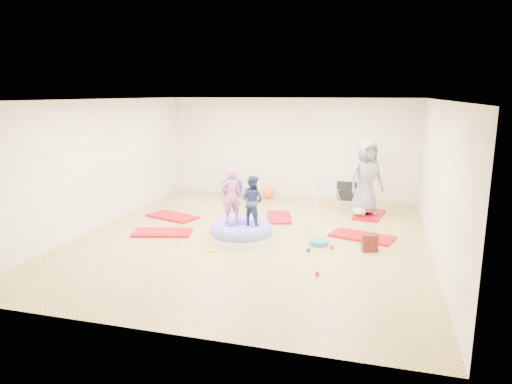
# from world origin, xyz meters

# --- Properties ---
(room) EXTENTS (7.01, 8.01, 2.81)m
(room) POSITION_xyz_m (0.00, 0.00, 1.40)
(room) COLOR tan
(room) RESTS_ON ground
(gym_mat_front_left) EXTENTS (1.33, 0.89, 0.05)m
(gym_mat_front_left) POSITION_xyz_m (-1.91, -0.27, 0.03)
(gym_mat_front_left) COLOR #BC0414
(gym_mat_front_left) RESTS_ON ground
(gym_mat_mid_left) EXTENTS (1.34, 0.96, 0.05)m
(gym_mat_mid_left) POSITION_xyz_m (-2.27, 0.98, 0.03)
(gym_mat_mid_left) COLOR #BC0414
(gym_mat_mid_left) RESTS_ON ground
(gym_mat_center_back) EXTENTS (0.81, 1.20, 0.05)m
(gym_mat_center_back) POSITION_xyz_m (0.21, 1.60, 0.02)
(gym_mat_center_back) COLOR #BC0414
(gym_mat_center_back) RESTS_ON ground
(gym_mat_right) EXTENTS (1.39, 0.97, 0.05)m
(gym_mat_right) POSITION_xyz_m (2.19, 0.59, 0.03)
(gym_mat_right) COLOR #BC0414
(gym_mat_right) RESTS_ON ground
(gym_mat_rear_right) EXTENTS (0.77, 1.25, 0.05)m
(gym_mat_rear_right) POSITION_xyz_m (2.28, 2.41, 0.02)
(gym_mat_rear_right) COLOR #BC0414
(gym_mat_rear_right) RESTS_ON ground
(inflatable_cushion) EXTENTS (1.28, 1.28, 0.40)m
(inflatable_cushion) POSITION_xyz_m (-0.17, -0.18, 0.16)
(inflatable_cushion) COLOR white
(inflatable_cushion) RESTS_ON ground
(child_pink) EXTENTS (0.48, 0.45, 1.11)m
(child_pink) POSITION_xyz_m (-0.42, -0.06, 0.93)
(child_pink) COLOR #D45888
(child_pink) RESTS_ON inflatable_cushion
(child_navy) EXTENTS (0.59, 0.52, 1.02)m
(child_navy) POSITION_xyz_m (0.06, -0.19, 0.88)
(child_navy) COLOR navy
(child_navy) RESTS_ON inflatable_cushion
(adult_caregiver) EXTENTS (1.04, 0.95, 1.78)m
(adult_caregiver) POSITION_xyz_m (2.17, 2.41, 0.94)
(adult_caregiver) COLOR slate
(adult_caregiver) RESTS_ON gym_mat_rear_right
(infant) EXTENTS (0.35, 0.36, 0.21)m
(infant) POSITION_xyz_m (2.04, 2.17, 0.16)
(infant) COLOR #A4C3DB
(infant) RESTS_ON gym_mat_rear_right
(ball_pit_balls) EXTENTS (4.04, 3.45, 0.08)m
(ball_pit_balls) POSITION_xyz_m (-0.03, 0.04, 0.04)
(ball_pit_balls) COLOR #132CA4
(ball_pit_balls) RESTS_ON ground
(exercise_ball_blue) EXTENTS (0.59, 0.59, 0.59)m
(exercise_ball_blue) POSITION_xyz_m (-1.59, 3.47, 0.30)
(exercise_ball_blue) COLOR #132CA4
(exercise_ball_blue) RESTS_ON ground
(exercise_ball_orange) EXTENTS (0.36, 0.36, 0.36)m
(exercise_ball_orange) POSITION_xyz_m (-0.55, 3.55, 0.18)
(exercise_ball_orange) COLOR orange
(exercise_ball_orange) RESTS_ON ground
(infant_play_gym) EXTENTS (0.69, 0.66, 0.53)m
(infant_play_gym) POSITION_xyz_m (1.24, 2.79, 0.35)
(infant_play_gym) COLOR silver
(infant_play_gym) RESTS_ON ground
(cube_shelf) EXTENTS (0.63, 0.31, 0.63)m
(cube_shelf) POSITION_xyz_m (1.63, 3.79, 0.32)
(cube_shelf) COLOR silver
(cube_shelf) RESTS_ON ground
(balance_disc) EXTENTS (0.40, 0.40, 0.09)m
(balance_disc) POSITION_xyz_m (1.39, -0.09, 0.04)
(balance_disc) COLOR teal
(balance_disc) RESTS_ON ground
(backpack) EXTENTS (0.32, 0.25, 0.32)m
(backpack) POSITION_xyz_m (2.37, -0.23, 0.16)
(backpack) COLOR maroon
(backpack) RESTS_ON ground
(yellow_toy) EXTENTS (0.22, 0.22, 0.03)m
(yellow_toy) POSITION_xyz_m (-0.50, -0.99, 0.02)
(yellow_toy) COLOR yellow
(yellow_toy) RESTS_ON ground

